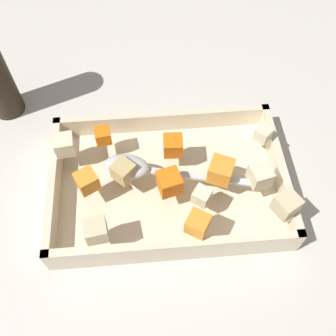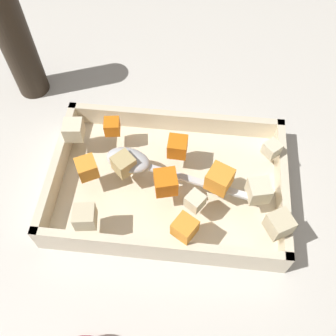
{
  "view_description": "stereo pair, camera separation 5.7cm",
  "coord_description": "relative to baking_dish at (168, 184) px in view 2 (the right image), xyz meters",
  "views": [
    {
      "loc": [
        -0.04,
        -0.29,
        0.55
      ],
      "look_at": [
        -0.01,
        0.02,
        0.06
      ],
      "focal_mm": 41.13,
      "sensor_mm": 36.0,
      "label": 1
    },
    {
      "loc": [
        0.02,
        -0.29,
        0.55
      ],
      "look_at": [
        -0.01,
        0.02,
        0.06
      ],
      "focal_mm": 41.13,
      "sensor_mm": 36.0,
      "label": 2
    }
  ],
  "objects": [
    {
      "name": "potato_chunk_near_right",
      "position": [
        0.13,
        -0.03,
        0.05
      ],
      "size": [
        0.04,
        0.04,
        0.03
      ],
      "primitive_type": "cube",
      "rotation": [
        0.0,
        0.0,
        0.23
      ],
      "color": "beige",
      "rests_on": "baking_dish"
    },
    {
      "name": "baking_dish",
      "position": [
        0.0,
        0.0,
        0.0
      ],
      "size": [
        0.36,
        0.24,
        0.05
      ],
      "color": "beige",
      "rests_on": "ground_plane"
    },
    {
      "name": "carrot_chunk_corner_se",
      "position": [
        -0.12,
        -0.02,
        0.05
      ],
      "size": [
        0.04,
        0.04,
        0.03
      ],
      "primitive_type": "cube",
      "rotation": [
        0.0,
        0.0,
        5.21
      ],
      "color": "orange",
      "rests_on": "baking_dish"
    },
    {
      "name": "ground_plane",
      "position": [
        0.01,
        -0.02,
        -0.02
      ],
      "size": [
        4.0,
        4.0,
        0.0
      ],
      "primitive_type": "plane",
      "color": "beige"
    },
    {
      "name": "pepper_mill",
      "position": [
        -0.28,
        0.2,
        0.1
      ],
      "size": [
        0.06,
        0.06,
        0.25
      ],
      "color": "#2D2319",
      "rests_on": "ground_plane"
    },
    {
      "name": "potato_chunk_center",
      "position": [
        -0.07,
        -0.0,
        0.05
      ],
      "size": [
        0.04,
        0.04,
        0.03
      ],
      "primitive_type": "cube",
      "rotation": [
        0.0,
        0.0,
        0.8
      ],
      "color": "tan",
      "rests_on": "baking_dish"
    },
    {
      "name": "carrot_chunk_mid_right",
      "position": [
        -0.0,
        -0.03,
        0.05
      ],
      "size": [
        0.04,
        0.04,
        0.03
      ],
      "primitive_type": "cube",
      "rotation": [
        0.0,
        0.0,
        4.96
      ],
      "color": "orange",
      "rests_on": "baking_dish"
    },
    {
      "name": "carrot_chunk_near_left",
      "position": [
        0.03,
        -0.1,
        0.05
      ],
      "size": [
        0.04,
        0.04,
        0.03
      ],
      "primitive_type": "cube",
      "rotation": [
        0.0,
        0.0,
        4.16
      ],
      "color": "orange",
      "rests_on": "baking_dish"
    },
    {
      "name": "serving_spoon",
      "position": [
        -0.05,
        0.0,
        0.05
      ],
      "size": [
        0.23,
        0.08,
        0.02
      ],
      "rotation": [
        0.0,
        0.0,
        6.06
      ],
      "color": "silver",
      "rests_on": "baking_dish"
    },
    {
      "name": "potato_chunk_corner_sw",
      "position": [
        0.16,
        0.05,
        0.05
      ],
      "size": [
        0.03,
        0.03,
        0.02
      ],
      "primitive_type": "cube",
      "rotation": [
        0.0,
        0.0,
        3.88
      ],
      "color": "beige",
      "rests_on": "baking_dish"
    },
    {
      "name": "potato_chunk_heap_top",
      "position": [
        -0.1,
        -0.09,
        0.05
      ],
      "size": [
        0.03,
        0.03,
        0.03
      ],
      "primitive_type": "cube",
      "rotation": [
        0.0,
        0.0,
        1.72
      ],
      "color": "beige",
      "rests_on": "baking_dish"
    },
    {
      "name": "carrot_chunk_far_right",
      "position": [
        -0.1,
        0.07,
        0.05
      ],
      "size": [
        0.03,
        0.03,
        0.02
      ],
      "primitive_type": "cube",
      "rotation": [
        0.0,
        0.0,
        3.28
      ],
      "color": "orange",
      "rests_on": "baking_dish"
    },
    {
      "name": "potato_chunk_under_handle",
      "position": [
        0.16,
        -0.08,
        0.05
      ],
      "size": [
        0.04,
        0.04,
        0.03
      ],
      "primitive_type": "cube",
      "rotation": [
        0.0,
        0.0,
        2.09
      ],
      "color": "beige",
      "rests_on": "baking_dish"
    },
    {
      "name": "carrot_chunk_near_spoon",
      "position": [
        0.08,
        -0.02,
        0.06
      ],
      "size": [
        0.04,
        0.04,
        0.03
      ],
      "primitive_type": "cube",
      "rotation": [
        0.0,
        0.0,
        1.14
      ],
      "color": "orange",
      "rests_on": "baking_dish"
    },
    {
      "name": "potato_chunk_front_center",
      "position": [
        0.04,
        -0.05,
        0.05
      ],
      "size": [
        0.03,
        0.03,
        0.02
      ],
      "primitive_type": "cube",
      "rotation": [
        0.0,
        0.0,
        2.53
      ],
      "color": "beige",
      "rests_on": "baking_dish"
    },
    {
      "name": "potato_chunk_heap_side",
      "position": [
        -0.16,
        0.05,
        0.05
      ],
      "size": [
        0.03,
        0.03,
        0.03
      ],
      "primitive_type": "cube",
      "rotation": [
        0.0,
        0.0,
        0.11
      ],
      "color": "beige",
      "rests_on": "baking_dish"
    },
    {
      "name": "carrot_chunk_far_left",
      "position": [
        0.01,
        0.04,
        0.05
      ],
      "size": [
        0.03,
        0.03,
        0.03
      ],
      "primitive_type": "cube",
      "rotation": [
        0.0,
        0.0,
        6.24
      ],
      "color": "orange",
      "rests_on": "baking_dish"
    }
  ]
}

